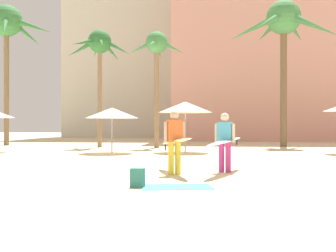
# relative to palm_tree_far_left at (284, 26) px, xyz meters

# --- Properties ---
(ground) EXTENTS (120.00, 120.00, 0.00)m
(ground) POSITION_rel_palm_tree_far_left_xyz_m (-6.25, -19.74, -7.40)
(ground) COLOR beige
(hotel_pink) EXTENTS (21.03, 11.11, 17.53)m
(hotel_pink) POSITION_rel_palm_tree_far_left_xyz_m (2.87, 12.72, 1.37)
(hotel_pink) COLOR #DB9989
(hotel_pink) RESTS_ON ground
(hotel_tower_gray) EXTENTS (18.10, 10.26, 24.30)m
(hotel_tower_gray) POSITION_rel_palm_tree_far_left_xyz_m (-10.42, 20.00, 4.75)
(hotel_tower_gray) COLOR beige
(hotel_tower_gray) RESTS_ON ground
(palm_tree_far_left) EXTENTS (6.73, 6.27, 8.95)m
(palm_tree_far_left) POSITION_rel_palm_tree_far_left_xyz_m (0.00, 0.00, 0.00)
(palm_tree_far_left) COLOR brown
(palm_tree_far_left) RESTS_ON ground
(palm_tree_left) EXTENTS (3.98, 3.93, 6.99)m
(palm_tree_left) POSITION_rel_palm_tree_far_left_xyz_m (-11.05, -1.83, -1.51)
(palm_tree_left) COLOR #896B4C
(palm_tree_left) RESTS_ON ground
(palm_tree_center) EXTENTS (6.42, 5.80, 9.11)m
(palm_tree_center) POSITION_rel_palm_tree_far_left_xyz_m (-17.66, -0.23, 0.26)
(palm_tree_center) COLOR brown
(palm_tree_center) RESTS_ON ground
(palm_tree_right) EXTENTS (3.38, 3.39, 6.77)m
(palm_tree_right) POSITION_rel_palm_tree_far_left_xyz_m (-7.58, -2.01, -1.84)
(palm_tree_right) COLOR #896B4C
(palm_tree_right) RESTS_ON ground
(cafe_umbrella_2) EXTENTS (2.55, 2.55, 2.17)m
(cafe_umbrella_2) POSITION_rel_palm_tree_far_left_xyz_m (-9.13, -6.68, -5.49)
(cafe_umbrella_2) COLOR gray
(cafe_umbrella_2) RESTS_ON ground
(cafe_umbrella_4) EXTENTS (2.65, 2.65, 2.48)m
(cafe_umbrella_4) POSITION_rel_palm_tree_far_left_xyz_m (-5.67, -5.89, -5.19)
(cafe_umbrella_4) COLOR gray
(cafe_umbrella_4) RESTS_ON ground
(beach_towel) EXTENTS (1.68, 1.18, 0.01)m
(beach_towel) POSITION_rel_palm_tree_far_left_xyz_m (-5.13, -17.32, -7.39)
(beach_towel) COLOR #4CC6D6
(beach_towel) RESTS_ON ground
(backpack) EXTENTS (0.32, 0.26, 0.42)m
(backpack) POSITION_rel_palm_tree_far_left_xyz_m (-5.98, -17.47, -7.20)
(backpack) COLOR #29675A
(backpack) RESTS_ON ground
(person_mid_left) EXTENTS (1.30, 3.04, 1.70)m
(person_mid_left) POSITION_rel_palm_tree_far_left_xyz_m (-4.01, -14.48, -6.48)
(person_mid_left) COLOR #B7337F
(person_mid_left) RESTS_ON ground
(person_far_right) EXTENTS (1.34, 2.79, 1.75)m
(person_far_right) POSITION_rel_palm_tree_far_left_xyz_m (-5.39, -14.92, -6.46)
(person_far_right) COLOR gold
(person_far_right) RESTS_ON ground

